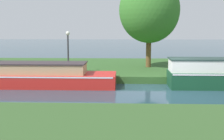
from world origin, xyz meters
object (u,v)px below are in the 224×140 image
object	(u,v)px
mooring_post_near	(23,70)
forest_barge	(208,74)
lamp_post	(68,46)
willow_tree_left	(149,10)
red_narrowboat	(18,75)

from	to	relation	value
mooring_post_near	forest_barge	bearing A→B (deg)	-7.12
lamp_post	willow_tree_left	bearing A→B (deg)	27.22
forest_barge	mooring_post_near	xyz separation A→B (m)	(-10.35, 1.29, 0.01)
forest_barge	red_narrowboat	size ratio (longest dim) A/B	0.40
mooring_post_near	willow_tree_left	bearing A→B (deg)	25.74
red_narrowboat	mooring_post_near	distance (m)	1.30
red_narrowboat	lamp_post	bearing A→B (deg)	44.55
red_narrowboat	mooring_post_near	xyz separation A→B (m)	(-0.12, 1.29, 0.13)
willow_tree_left	mooring_post_near	distance (m)	9.15
willow_tree_left	mooring_post_near	xyz separation A→B (m)	(-7.58, -3.66, -3.57)
forest_barge	willow_tree_left	distance (m)	6.70
willow_tree_left	lamp_post	distance (m)	6.17
mooring_post_near	red_narrowboat	bearing A→B (deg)	-84.67
forest_barge	red_narrowboat	world-z (taller)	red_narrowboat
willow_tree_left	lamp_post	bearing A→B (deg)	-152.78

